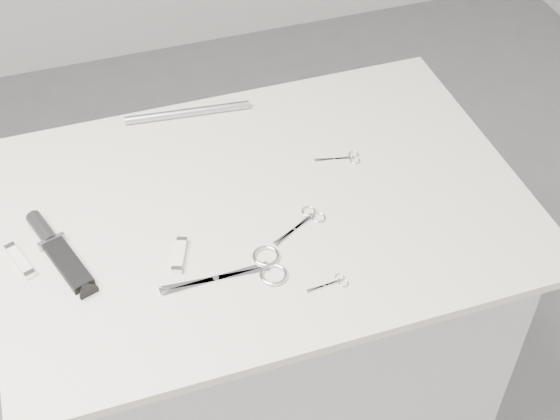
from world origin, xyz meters
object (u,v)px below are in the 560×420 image
object	(u,v)px
embroidery_scissors_a	(305,221)
tiny_scissors	(332,283)
pocket_knife_b	(20,261)
metal_rail	(188,112)
plinth	(265,347)
pocket_knife_a	(180,255)
sheathed_knife	(56,248)
embroidery_scissors_b	(344,158)
large_shears	(251,270)

from	to	relation	value
embroidery_scissors_a	tiny_scissors	distance (m)	0.16
pocket_knife_b	metal_rail	xyz separation A→B (m)	(0.38, 0.32, 0.00)
tiny_scissors	plinth	bearing A→B (deg)	98.98
embroidery_scissors_a	pocket_knife_a	size ratio (longest dim) A/B	1.45
sheathed_knife	metal_rail	size ratio (longest dim) A/B	0.79
plinth	pocket_knife_b	distance (m)	0.65
embroidery_scissors_a	pocket_knife_a	distance (m)	0.24
pocket_knife_a	embroidery_scissors_a	bearing A→B (deg)	-66.15
sheathed_knife	plinth	bearing A→B (deg)	-107.74
pocket_knife_b	metal_rail	world-z (taller)	metal_rail
plinth	embroidery_scissors_a	size ratio (longest dim) A/B	7.77
plinth	pocket_knife_b	bearing A→B (deg)	-178.33
pocket_knife_b	pocket_knife_a	bearing A→B (deg)	-125.34
metal_rail	plinth	bearing A→B (deg)	-77.01
pocket_knife_b	embroidery_scissors_b	bearing A→B (deg)	-102.61
embroidery_scissors_a	tiny_scissors	xyz separation A→B (m)	(-0.01, -0.16, -0.00)
large_shears	sheathed_knife	distance (m)	0.35
plinth	tiny_scissors	xyz separation A→B (m)	(0.06, -0.23, 0.47)
pocket_knife_a	pocket_knife_b	xyz separation A→B (m)	(-0.27, 0.08, 0.00)
embroidery_scissors_b	tiny_scissors	distance (m)	0.33
tiny_scissors	embroidery_scissors_b	bearing A→B (deg)	60.22
pocket_knife_a	pocket_knife_b	bearing A→B (deg)	95.03
sheathed_knife	metal_rail	distance (m)	0.44
plinth	embroidery_scissors_b	bearing A→B (deg)	18.88
sheathed_knife	large_shears	bearing A→B (deg)	-134.59
embroidery_scissors_a	embroidery_scissors_b	xyz separation A→B (m)	(0.13, 0.14, -0.00)
embroidery_scissors_a	large_shears	bearing A→B (deg)	-175.56
pocket_knife_a	sheathed_knife	bearing A→B (deg)	88.42
embroidery_scissors_a	sheathed_knife	distance (m)	0.45
embroidery_scissors_b	metal_rail	size ratio (longest dim) A/B	0.35
plinth	tiny_scissors	size ratio (longest dim) A/B	12.05
sheathed_knife	pocket_knife_b	world-z (taller)	sheathed_knife
embroidery_scissors_b	sheathed_knife	size ratio (longest dim) A/B	0.44
embroidery_scissors_b	pocket_knife_b	size ratio (longest dim) A/B	1.00
pocket_knife_a	tiny_scissors	bearing A→B (deg)	-100.59
large_shears	pocket_knife_a	world-z (taller)	pocket_knife_a
large_shears	embroidery_scissors_b	size ratio (longest dim) A/B	2.35
pocket_knife_a	plinth	bearing A→B (deg)	-43.02
tiny_scissors	sheathed_knife	bearing A→B (deg)	148.25
embroidery_scissors_a	metal_rail	distance (m)	0.40
large_shears	tiny_scissors	bearing A→B (deg)	-29.03
large_shears	plinth	bearing A→B (deg)	67.45
embroidery_scissors_b	pocket_knife_a	bearing A→B (deg)	-145.28
pocket_knife_b	sheathed_knife	bearing A→B (deg)	-102.20
tiny_scissors	large_shears	bearing A→B (deg)	145.62
pocket_knife_a	metal_rail	world-z (taller)	metal_rail
pocket_knife_a	metal_rail	bearing A→B (deg)	5.14
plinth	tiny_scissors	distance (m)	0.53
embroidery_scissors_b	tiny_scissors	xyz separation A→B (m)	(-0.14, -0.30, -0.00)
plinth	large_shears	size ratio (longest dim) A/B	4.16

